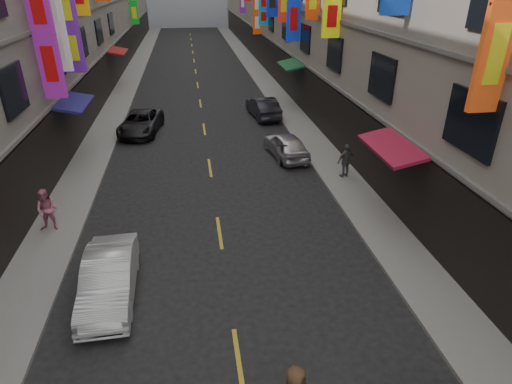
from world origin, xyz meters
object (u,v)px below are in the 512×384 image
object	(u,v)px
pedestrian_lfar	(47,210)
pedestrian_rfar	(346,161)
scooter_far_right	(283,153)
car_left_far	(141,123)
car_left_mid	(109,278)
car_right_mid	(286,145)
car_right_far	(263,107)

from	to	relation	value
pedestrian_lfar	pedestrian_rfar	xyz separation A→B (m)	(12.19, 2.75, -0.00)
scooter_far_right	pedestrian_lfar	bearing A→B (deg)	45.23
car_left_far	pedestrian_lfar	size ratio (longest dim) A/B	2.82
car_left_far	pedestrian_rfar	bearing A→B (deg)	-31.60
scooter_far_right	pedestrian_lfar	xyz separation A→B (m)	(-9.81, -5.33, 0.48)
scooter_far_right	pedestrian_lfar	world-z (taller)	pedestrian_lfar
pedestrian_lfar	car_left_far	bearing A→B (deg)	84.68
car_left_mid	car_left_far	size ratio (longest dim) A/B	0.88
car_left_far	car_right_mid	distance (m)	9.25
car_left_mid	car_right_far	xyz separation A→B (m)	(7.40, 16.92, 0.02)
pedestrian_lfar	pedestrian_rfar	size ratio (longest dim) A/B	1.00
car_left_far	car_right_mid	bearing A→B (deg)	-25.16
pedestrian_rfar	car_left_mid	bearing A→B (deg)	16.06
scooter_far_right	car_right_far	world-z (taller)	car_right_far
car_left_far	pedestrian_lfar	xyz separation A→B (m)	(-2.35, -10.92, 0.29)
car_left_mid	car_left_far	xyz separation A→B (m)	(-0.33, 14.92, -0.02)
scooter_far_right	pedestrian_rfar	bearing A→B (deg)	149.31
scooter_far_right	car_left_mid	size ratio (longest dim) A/B	0.45
scooter_far_right	car_left_far	world-z (taller)	car_left_far
scooter_far_right	car_left_mid	distance (m)	11.74
car_left_mid	car_left_far	distance (m)	14.92
car_right_far	car_left_mid	bearing A→B (deg)	60.04
car_right_mid	car_right_far	world-z (taller)	car_right_far
car_right_far	pedestrian_rfar	world-z (taller)	pedestrian_rfar
car_right_mid	pedestrian_rfar	world-z (taller)	pedestrian_rfar
pedestrian_rfar	car_right_far	bearing A→B (deg)	-97.66
car_right_far	scooter_far_right	bearing A→B (deg)	81.60
car_right_mid	car_left_far	bearing A→B (deg)	-40.99
car_left_mid	pedestrian_lfar	size ratio (longest dim) A/B	2.47
car_left_far	car_right_far	bearing A→B (deg)	22.65
car_left_mid	car_right_mid	distance (m)	12.32
scooter_far_right	car_right_mid	xyz separation A→B (m)	(0.27, 0.51, 0.20)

